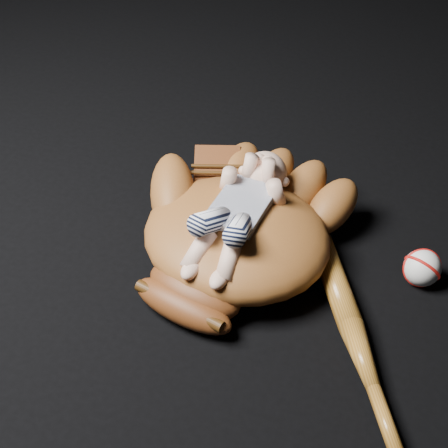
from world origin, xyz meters
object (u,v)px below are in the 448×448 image
object	(u,v)px
baseball_glove	(237,229)
newborn_baby	(236,213)
baseball_bat	(355,338)
baseball	(422,268)

from	to	relation	value
baseball_glove	newborn_baby	distance (m)	0.05
baseball_glove	baseball_bat	size ratio (longest dim) A/B	1.05
baseball_bat	baseball_glove	bearing A→B (deg)	152.92
newborn_baby	baseball_bat	distance (m)	0.32
newborn_baby	baseball	bearing A→B (deg)	16.21
baseball_glove	baseball	xyz separation A→B (m)	(0.36, 0.07, -0.05)
baseball_glove	newborn_baby	xyz separation A→B (m)	(0.00, -0.01, 0.05)
baseball_bat	baseball	world-z (taller)	baseball
newborn_baby	baseball_bat	xyz separation A→B (m)	(0.27, -0.13, -0.11)
baseball_bat	baseball	distance (m)	0.22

